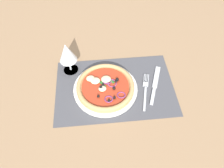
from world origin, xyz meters
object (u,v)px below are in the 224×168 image
object	(u,v)px
knife	(155,84)
wine_glass	(67,53)
fork	(145,89)
plate	(105,89)
pizza	(105,86)

from	to	relation	value
knife	wine_glass	size ratio (longest dim) A/B	1.30
fork	wine_glass	xyz separation A→B (cm)	(-30.34, 13.82, 9.54)
fork	wine_glass	distance (cm)	34.68
fork	knife	world-z (taller)	knife
plate	pizza	size ratio (longest dim) A/B	1.12
pizza	fork	size ratio (longest dim) A/B	1.29
pizza	knife	size ratio (longest dim) A/B	1.19
fork	knife	size ratio (longest dim) A/B	0.92
pizza	fork	distance (cm)	16.34
wine_glass	pizza	bearing A→B (deg)	-40.53
plate	wine_glass	distance (cm)	20.88
fork	wine_glass	bearing A→B (deg)	79.39
pizza	knife	bearing A→B (deg)	1.42
pizza	fork	bearing A→B (deg)	-5.93
knife	fork	bearing A→B (deg)	136.93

